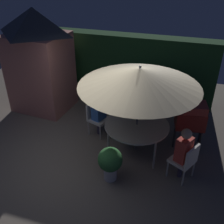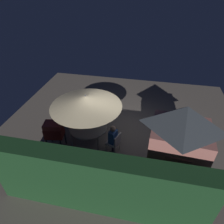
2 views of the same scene
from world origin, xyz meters
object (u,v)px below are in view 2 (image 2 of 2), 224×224
at_px(chair_far_side, 115,142).
at_px(person_in_red, 68,114).
at_px(bbq_grill, 54,130).
at_px(potted_plant_by_shed, 103,117).
at_px(person_in_blue, 113,136).
at_px(garden_shed, 177,148).
at_px(patio_umbrella, 86,101).
at_px(patio_table, 88,127).
at_px(chair_near_shed, 67,118).

relative_size(chair_far_side, person_in_red, 0.71).
distance_m(bbq_grill, person_in_red, 1.22).
bearing_deg(potted_plant_by_shed, person_in_blue, 117.45).
xyz_separation_m(garden_shed, bbq_grill, (4.45, -0.72, -0.69)).
bearing_deg(chair_far_side, bbq_grill, 4.29).
xyz_separation_m(patio_umbrella, chair_far_side, (-1.18, 0.42, -1.45)).
distance_m(patio_table, person_in_red, 1.30).
xyz_separation_m(garden_shed, person_in_blue, (2.15, -0.93, -0.76)).
bearing_deg(patio_umbrella, potted_plant_by_shed, -105.36).
xyz_separation_m(patio_table, chair_far_side, (-1.18, 0.42, -0.20)).
bearing_deg(chair_near_shed, chair_far_side, 155.72).
relative_size(bbq_grill, potted_plant_by_shed, 1.49).
distance_m(garden_shed, chair_near_shed, 4.99).
distance_m(patio_table, patio_umbrella, 1.26).
bearing_deg(person_in_red, bbq_grill, 86.83).
xyz_separation_m(garden_shed, chair_far_side, (2.07, -0.90, -1.02)).
xyz_separation_m(bbq_grill, chair_far_side, (-2.39, -0.18, -0.33)).
distance_m(person_in_red, person_in_blue, 2.46).
xyz_separation_m(patio_table, bbq_grill, (1.20, 0.60, 0.13)).
bearing_deg(garden_shed, patio_umbrella, -22.08).
bearing_deg(chair_far_side, potted_plant_by_shed, -60.66).
bearing_deg(patio_table, chair_far_side, 160.59).
xyz_separation_m(patio_umbrella, chair_near_shed, (1.21, -0.66, -1.45)).
relative_size(patio_table, bbq_grill, 1.28).
relative_size(patio_umbrella, bbq_grill, 2.26).
xyz_separation_m(potted_plant_by_shed, person_in_red, (1.45, 0.51, 0.30)).
distance_m(patio_umbrella, potted_plant_by_shed, 1.90).
height_order(patio_umbrella, chair_far_side, patio_umbrella).
bearing_deg(chair_near_shed, patio_umbrella, 151.30).
height_order(potted_plant_by_shed, person_in_blue, person_in_blue).
bearing_deg(person_in_blue, chair_near_shed, -24.45).
distance_m(garden_shed, patio_umbrella, 3.54).
bearing_deg(bbq_grill, patio_umbrella, -153.66).
height_order(patio_table, chair_near_shed, chair_near_shed).
bearing_deg(chair_near_shed, bbq_grill, 90.35).
height_order(patio_umbrella, bbq_grill, patio_umbrella).
xyz_separation_m(patio_table, chair_near_shed, (1.21, -0.66, -0.20)).
height_order(bbq_grill, potted_plant_by_shed, bbq_grill).
relative_size(potted_plant_by_shed, person_in_blue, 0.64).
relative_size(chair_near_shed, person_in_blue, 0.71).
bearing_deg(patio_umbrella, person_in_blue, 160.59).
height_order(garden_shed, person_in_red, garden_shed).
bearing_deg(person_in_blue, chair_far_side, 160.59).
bearing_deg(patio_umbrella, patio_table, 56.31).
bearing_deg(chair_near_shed, person_in_red, 151.30).
relative_size(garden_shed, person_in_blue, 2.40).
relative_size(bbq_grill, chair_far_side, 1.33).
bearing_deg(bbq_grill, chair_near_shed, -89.65).
height_order(chair_near_shed, person_in_red, person_in_red).
distance_m(bbq_grill, potted_plant_by_shed, 2.33).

